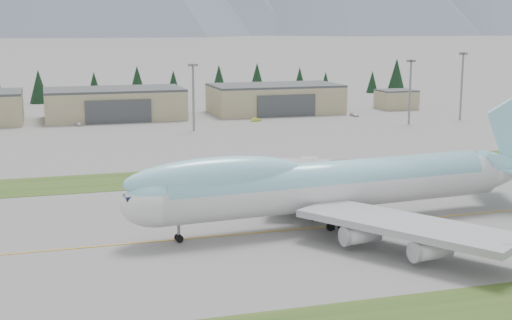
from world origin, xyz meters
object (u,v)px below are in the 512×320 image
object	(u,v)px
service_vehicle_a	(79,126)
service_vehicle_b	(256,121)
boeing_747_freighter	(332,184)
hangar_center	(114,104)
hangar_right	(275,99)
service_vehicle_c	(354,116)

from	to	relation	value
service_vehicle_a	service_vehicle_b	xyz separation A→B (m)	(59.68, -5.88, 0.00)
boeing_747_freighter	service_vehicle_a	xyz separation A→B (m)	(-34.19, 133.63, -6.97)
service_vehicle_a	hangar_center	bearing A→B (deg)	33.09
hangar_right	service_vehicle_b	world-z (taller)	hangar_right
hangar_center	service_vehicle_a	xyz separation A→B (m)	(-13.39, -15.23, -5.39)
hangar_center	service_vehicle_b	size ratio (longest dim) A/B	12.79
boeing_747_freighter	service_vehicle_c	bearing A→B (deg)	59.25
hangar_right	service_vehicle_c	size ratio (longest dim) A/B	11.00
hangar_center	service_vehicle_c	distance (m)	86.59
hangar_right	service_vehicle_c	distance (m)	31.06
service_vehicle_a	service_vehicle_b	distance (m)	59.96
hangar_right	service_vehicle_b	xyz separation A→B (m)	(-13.71, -21.10, -5.39)
boeing_747_freighter	hangar_right	distance (m)	153.94
service_vehicle_a	service_vehicle_c	world-z (taller)	service_vehicle_c
service_vehicle_b	boeing_747_freighter	bearing A→B (deg)	159.53
service_vehicle_b	service_vehicle_c	xyz separation A→B (m)	(38.15, 2.70, 0.00)
service_vehicle_a	service_vehicle_b	bearing A→B (deg)	-21.21
service_vehicle_b	service_vehicle_c	bearing A→B (deg)	-95.13
hangar_center	service_vehicle_c	xyz separation A→B (m)	(84.44, -18.40, -5.39)
service_vehicle_b	service_vehicle_c	distance (m)	38.25
hangar_center	hangar_right	xyz separation A→B (m)	(60.00, 0.00, 0.00)
hangar_center	service_vehicle_a	bearing A→B (deg)	-131.33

